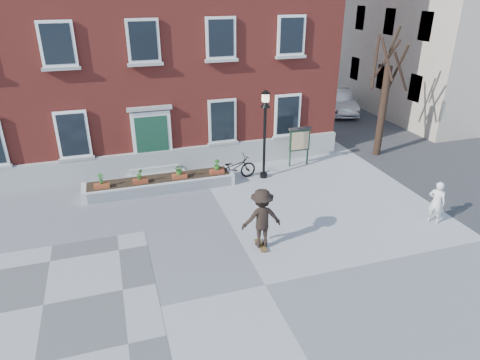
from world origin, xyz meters
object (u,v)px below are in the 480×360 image
object	(u,v)px
parked_car	(339,101)
notice_board	(300,140)
bicycle	(234,168)
skateboarder	(262,218)
bystander	(436,202)
lamp_post	(265,122)

from	to	relation	value
parked_car	notice_board	bearing A→B (deg)	-115.37
bicycle	skateboarder	world-z (taller)	skateboarder
parked_car	notice_board	size ratio (longest dim) A/B	2.43
bicycle	parked_car	size ratio (longest dim) A/B	0.45
bystander	notice_board	world-z (taller)	notice_board
bicycle	lamp_post	xyz separation A→B (m)	(1.34, -0.19, 2.00)
bicycle	notice_board	bearing A→B (deg)	-85.72
lamp_post	skateboarder	bearing A→B (deg)	-111.16
parked_car	lamp_post	distance (m)	12.02
parked_car	bicycle	bearing A→B (deg)	-125.38
bystander	lamp_post	distance (m)	7.34
parked_car	notice_board	world-z (taller)	notice_board
parked_car	bystander	world-z (taller)	bystander
parked_car	lamp_post	world-z (taller)	lamp_post
bystander	skateboarder	size ratio (longest dim) A/B	0.77
notice_board	lamp_post	bearing A→B (deg)	-158.76
bicycle	notice_board	world-z (taller)	notice_board
notice_board	skateboarder	distance (m)	7.23
lamp_post	parked_car	bearing A→B (deg)	44.98
bicycle	lamp_post	distance (m)	2.41
notice_board	skateboarder	world-z (taller)	skateboarder
bicycle	notice_board	size ratio (longest dim) A/B	1.10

